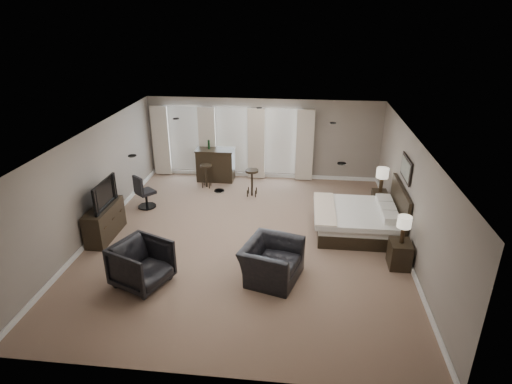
# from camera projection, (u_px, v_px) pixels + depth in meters

# --- Properties ---
(room) EXTENTS (7.60, 8.60, 2.64)m
(room) POSITION_uv_depth(u_px,v_px,m) (246.00, 191.00, 9.94)
(room) COLOR #7A5F4D
(room) RESTS_ON ground
(window_bay) EXTENTS (5.25, 0.20, 2.30)m
(window_bay) POSITION_uv_depth(u_px,v_px,m) (232.00, 142.00, 13.82)
(window_bay) COLOR silver
(window_bay) RESTS_ON room
(bed) EXTENTS (2.02, 1.93, 1.28)m
(bed) POSITION_uv_depth(u_px,v_px,m) (353.00, 209.00, 10.54)
(bed) COLOR silver
(bed) RESTS_ON ground
(nightstand_near) EXTENTS (0.44, 0.54, 0.59)m
(nightstand_near) POSITION_uv_depth(u_px,v_px,m) (400.00, 254.00, 9.27)
(nightstand_near) COLOR black
(nightstand_near) RESTS_ON ground
(nightstand_far) EXTENTS (0.40, 0.49, 0.53)m
(nightstand_far) POSITION_uv_depth(u_px,v_px,m) (379.00, 200.00, 11.92)
(nightstand_far) COLOR black
(nightstand_far) RESTS_ON ground
(lamp_near) EXTENTS (0.30, 0.30, 0.62)m
(lamp_near) POSITION_uv_depth(u_px,v_px,m) (403.00, 230.00, 9.03)
(lamp_near) COLOR beige
(lamp_near) RESTS_ON nightstand_near
(lamp_far) EXTENTS (0.33, 0.33, 0.69)m
(lamp_far) POSITION_uv_depth(u_px,v_px,m) (382.00, 180.00, 11.68)
(lamp_far) COLOR beige
(lamp_far) RESTS_ON nightstand_far
(wall_art) EXTENTS (0.04, 0.96, 0.56)m
(wall_art) POSITION_uv_depth(u_px,v_px,m) (406.00, 169.00, 9.99)
(wall_art) COLOR slate
(wall_art) RESTS_ON room
(dresser) EXTENTS (0.46, 1.41, 0.82)m
(dresser) POSITION_uv_depth(u_px,v_px,m) (105.00, 222.00, 10.43)
(dresser) COLOR black
(dresser) RESTS_ON ground
(tv) EXTENTS (0.66, 1.15, 0.15)m
(tv) POSITION_uv_depth(u_px,v_px,m) (102.00, 204.00, 10.24)
(tv) COLOR black
(tv) RESTS_ON dresser
(armchair_near) EXTENTS (1.11, 1.41, 1.07)m
(armchair_near) POSITION_uv_depth(u_px,v_px,m) (272.00, 256.00, 8.77)
(armchair_near) COLOR black
(armchair_near) RESTS_ON ground
(armchair_far) EXTENTS (1.24, 1.28, 1.02)m
(armchair_far) POSITION_uv_depth(u_px,v_px,m) (141.00, 262.00, 8.59)
(armchair_far) COLOR black
(armchair_far) RESTS_ON ground
(bar_counter) EXTENTS (1.22, 0.63, 1.06)m
(bar_counter) POSITION_uv_depth(u_px,v_px,m) (216.00, 165.00, 13.84)
(bar_counter) COLOR black
(bar_counter) RESTS_ON ground
(bar_stool_left) EXTENTS (0.46, 0.46, 0.74)m
(bar_stool_left) POSITION_uv_depth(u_px,v_px,m) (206.00, 176.00, 13.35)
(bar_stool_left) COLOR black
(bar_stool_left) RESTS_ON ground
(bar_stool_right) EXTENTS (0.50, 0.50, 0.82)m
(bar_stool_right) POSITION_uv_depth(u_px,v_px,m) (252.00, 183.00, 12.73)
(bar_stool_right) COLOR black
(bar_stool_right) RESTS_ON ground
(desk_chair) EXTENTS (0.70, 0.70, 0.98)m
(desk_chair) POSITION_uv_depth(u_px,v_px,m) (146.00, 191.00, 11.94)
(desk_chair) COLOR black
(desk_chair) RESTS_ON ground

